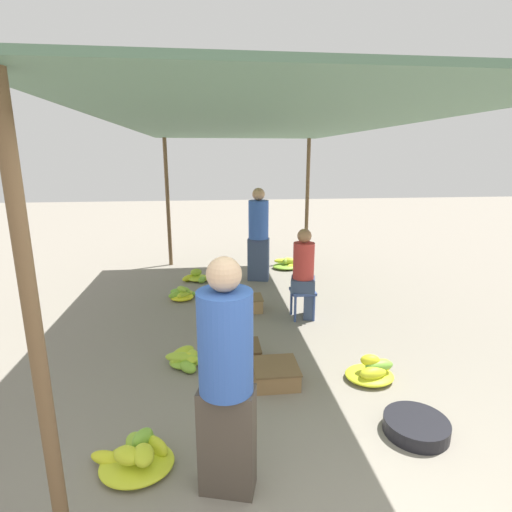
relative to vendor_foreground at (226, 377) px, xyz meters
name	(u,v)px	position (x,y,z in m)	size (l,w,h in m)	color
canopy_post_front_left	(38,359)	(-0.94, -0.47, 0.45)	(0.08, 0.08, 2.67)	brown
canopy_post_back_left	(168,204)	(-0.94, 6.21, 0.45)	(0.08, 0.08, 2.67)	brown
canopy_post_back_right	(307,202)	(2.06, 6.21, 0.45)	(0.08, 0.08, 2.67)	brown
canopy_tarp	(258,125)	(0.56, 2.87, 1.80)	(3.40, 7.08, 0.04)	#567A60
vendor_foreground	(226,377)	(0.00, 0.00, 0.00)	(0.45, 0.45, 1.71)	#4C4238
stool	(303,296)	(1.23, 2.98, -0.55)	(0.34, 0.34, 0.43)	#384C84
vendor_seated	(305,272)	(1.25, 2.99, -0.20)	(0.41, 0.41, 1.33)	#384766
basin_black	(416,426)	(1.63, 0.40, -0.82)	(0.55, 0.55, 0.13)	black
banana_pile_left_0	(137,456)	(-0.68, 0.29, -0.80)	(0.66, 0.57, 0.25)	#91BE32
banana_pile_left_1	(185,359)	(-0.40, 1.77, -0.80)	(0.45, 0.54, 0.18)	#81B835
banana_pile_left_2	(182,294)	(-0.56, 3.97, -0.80)	(0.46, 0.43, 0.24)	#92BF32
banana_pile_left_3	(198,278)	(-0.33, 4.95, -0.82)	(0.65, 0.46, 0.24)	#9DC330
banana_pile_right_0	(287,264)	(1.53, 5.62, -0.80)	(0.59, 0.57, 0.24)	#C8D428
banana_pile_right_1	(372,371)	(1.59, 1.24, -0.79)	(0.52, 0.45, 0.29)	yellow
crate_near	(250,303)	(0.50, 3.37, -0.78)	(0.38, 0.38, 0.21)	#9E7A4C
crate_mid	(276,374)	(0.56, 1.32, -0.79)	(0.47, 0.47, 0.20)	olive
crate_far	(242,352)	(0.26, 1.84, -0.80)	(0.41, 0.41, 0.19)	brown
shopper_walking_mid	(258,233)	(0.82, 4.88, 0.02)	(0.46, 0.46, 1.75)	#384766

